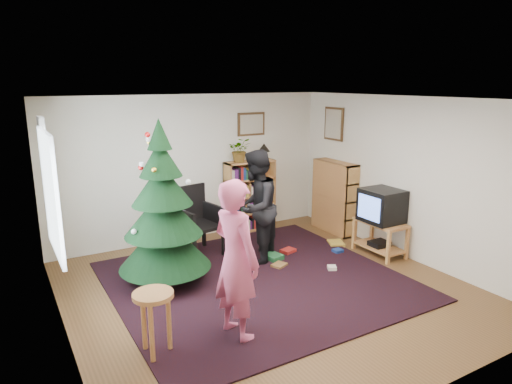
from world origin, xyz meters
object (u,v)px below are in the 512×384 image
christmas_tree (163,218)px  person_standing (236,260)px  picture_back (251,124)px  crt_tv (382,206)px  bookshelf_right (334,196)px  armchair (196,218)px  person_by_chair (256,207)px  table_lamp (264,149)px  potted_plant (240,150)px  stool (154,307)px  bookshelf_back (250,195)px  tv_stand (380,235)px  picture_right (334,124)px

christmas_tree → person_standing: size_ratio=1.29×
picture_back → crt_tv: size_ratio=0.93×
bookshelf_right → armchair: bookshelf_right is taller
picture_back → person_by_chair: (-0.80, -1.55, -1.08)m
crt_tv → person_by_chair: person_by_chair is taller
armchair → crt_tv: bearing=-41.7°
armchair → table_lamp: (1.64, 0.63, 0.90)m
armchair → christmas_tree: bearing=-144.9°
person_by_chair → potted_plant: (0.49, 1.41, 0.65)m
person_standing → christmas_tree: bearing=-3.0°
armchair → stool: 2.82m
bookshelf_back → tv_stand: size_ratio=1.58×
tv_stand → person_standing: size_ratio=0.47×
potted_plant → picture_back: bearing=23.6°
crt_tv → table_lamp: size_ratio=1.98×
picture_back → crt_tv: bearing=-64.9°
crt_tv → table_lamp: 2.41m
picture_back → tv_stand: bearing=-64.8°
person_standing → picture_back: bearing=-42.8°
picture_right → armchair: picture_right is taller
bookshelf_right → stool: 4.65m
bookshelf_right → potted_plant: bearing=60.4°
person_by_chair → table_lamp: person_by_chair is taller
tv_stand → person_standing: person_standing is taller
picture_right → stool: bearing=-150.1°
bookshelf_back → table_lamp: (0.30, 0.00, 0.84)m
christmas_tree → person_by_chair: (1.46, 0.05, -0.07)m
crt_tv → potted_plant: size_ratio=1.37×
bookshelf_right → crt_tv: bookshelf_right is taller
picture_back → bookshelf_back: 1.30m
tv_stand → christmas_tree: bearing=168.4°
bookshelf_back → armchair: 1.48m
person_standing → potted_plant: bearing=-39.8°
armchair → picture_right: bearing=-10.0°
christmas_tree → potted_plant: bearing=36.8°
stool → person_by_chair: bearing=37.5°
stool → bookshelf_right: bearing=28.0°
armchair → person_standing: 2.57m
person_by_chair → potted_plant: size_ratio=4.00×
crt_tv → table_lamp: bearing=112.3°
bookshelf_right → person_standing: 3.94m
bookshelf_right → table_lamp: size_ratio=4.33×
bookshelf_back → bookshelf_right: 1.55m
armchair → stool: bearing=-132.1°
christmas_tree → crt_tv: (3.32, -0.68, -0.13)m
bookshelf_back → person_by_chair: bearing=-116.2°
picture_right → person_by_chair: picture_right is taller
christmas_tree → person_by_chair: 1.46m
tv_stand → armchair: armchair is taller
tv_stand → person_standing: bearing=-162.6°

